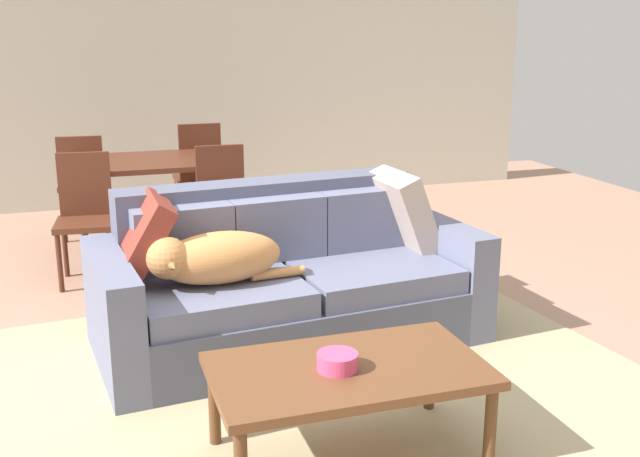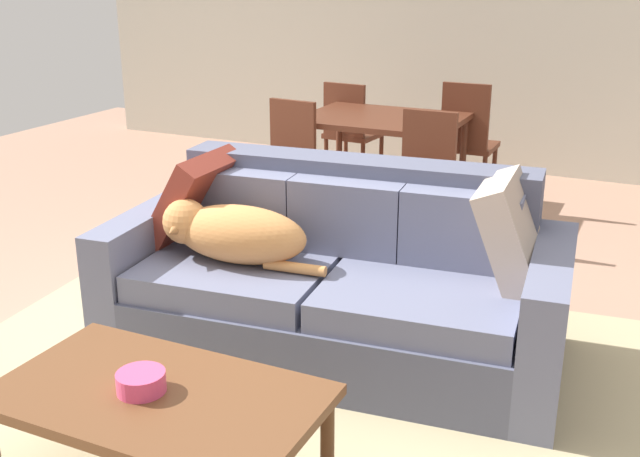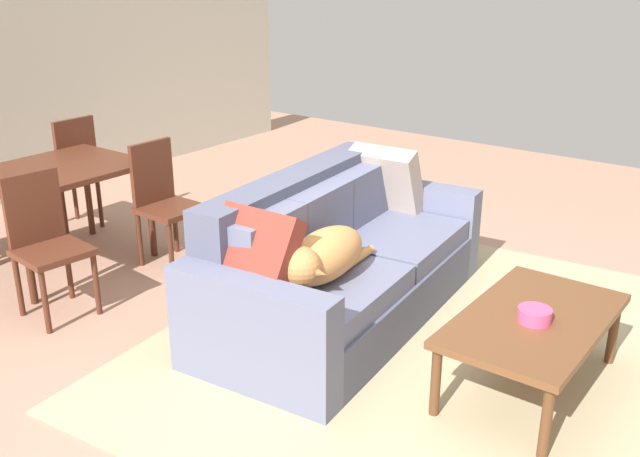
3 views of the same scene
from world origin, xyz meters
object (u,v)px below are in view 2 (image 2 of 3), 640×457
Objects in this scene: dog_on_left_cushion at (232,232)px; dining_chair_far_left at (350,130)px; coffee_table at (158,404)px; couch at (338,284)px; dining_table at (382,127)px; bowl_on_coffee_table at (141,382)px; dining_chair_near_right at (422,176)px; throw_pillow_by_right_arm at (512,232)px; dining_chair_far_right at (467,138)px; dining_chair_near_left at (285,161)px; throw_pillow_by_left_arm at (194,197)px.

dog_on_left_cushion is 2.88m from dining_chair_far_left.
dining_chair_far_left is (-0.96, 3.90, 0.12)m from coffee_table.
couch is 1.98× the size of dining_table.
couch is 13.21× the size of bowl_on_coffee_table.
dog_on_left_cushion is at bearing -87.20° from dining_table.
dining_chair_near_right is at bearing -48.38° from dining_table.
dining_chair_far_left reaches higher than bowl_on_coffee_table.
dining_chair_far_right reaches higher than throw_pillow_by_right_arm.
dining_chair_far_left is (-1.83, 2.46, -0.17)m from throw_pillow_by_right_arm.
dog_on_left_cushion is at bearing 105.68° from bowl_on_coffee_table.
dining_chair_far_left is at bearing 132.52° from dining_chair_near_right.
dining_chair_far_left is at bearing 106.23° from couch.
dining_chair_near_left is at bearing 144.17° from throw_pillow_by_right_arm.
dining_chair_far_right is at bearing 55.05° from dining_chair_near_left.
coffee_table is (-0.87, -1.43, -0.29)m from throw_pillow_by_right_arm.
coffee_table is (0.36, -1.08, -0.22)m from dog_on_left_cushion.
dining_chair_near_right is 0.94× the size of dining_chair_far_right.
dining_chair_near_right is at bearing 88.47° from bowl_on_coffee_table.
dining_chair_near_right is 1.01× the size of dining_chair_far_left.
throw_pillow_by_right_arm is at bearing -54.92° from dining_table.
dining_table is at bearing 136.24° from dining_chair_far_left.
dog_on_left_cushion is 0.94× the size of dining_chair_far_left.
dining_chair_far_right is (-0.00, 1.10, 0.03)m from dining_chair_near_right.
dog_on_left_cushion reaches higher than bowl_on_coffee_table.
dining_chair_near_left is 1.00× the size of dining_chair_near_right.
couch reaches higher than dining_table.
coffee_table is 3.89m from dining_chair_far_right.
dining_chair_near_left is at bearing 108.15° from bowl_on_coffee_table.
dining_chair_near_left is (-0.49, -0.59, -0.17)m from dining_table.
dining_chair_far_left is (-0.49, 0.55, -0.17)m from dining_table.
dog_on_left_cushion is 0.75× the size of dining_table.
couch is 1.50m from dining_chair_near_right.
couch is at bearing 91.25° from dining_chair_far_right.
couch is 2.81m from dining_chair_far_left.
dining_chair_near_left reaches higher than dining_chair_near_right.
dining_table is 1.24× the size of dining_chair_near_right.
dog_on_left_cushion is at bearing 81.97° from dining_chair_far_right.
throw_pillow_by_right_arm is at bearing 5.73° from throw_pillow_by_left_arm.
coffee_table is 1.17× the size of dining_chair_far_right.
dining_chair_near_left is (-0.91, 2.77, 0.04)m from bowl_on_coffee_table.
dining_chair_near_left is 1.50m from dining_chair_far_right.
dining_chair_far_left is 0.93× the size of dining_chair_far_right.
dog_on_left_cushion is at bearing 108.44° from coffee_table.
bowl_on_coffee_table is at bearing -162.77° from coffee_table.
dog_on_left_cushion reaches higher than coffee_table.
dining_chair_near_right reaches higher than dining_chair_far_left.
couch is at bearing 20.20° from dog_on_left_cushion.
dining_chair_near_right is at bearing 89.54° from coffee_table.
coffee_table is 6.67× the size of bowl_on_coffee_table.
dining_chair_near_right is at bearing 64.53° from throw_pillow_by_left_arm.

